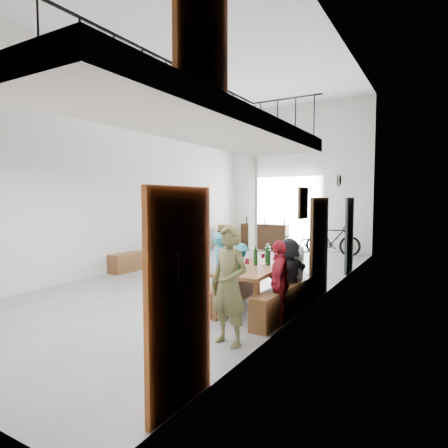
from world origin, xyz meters
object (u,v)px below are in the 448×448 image
Objects in this scene: tasting_table at (257,270)px; bicycle_near at (293,241)px; oak_barrel at (226,238)px; bench_inner at (228,293)px; side_bench at (137,260)px; host_standing at (229,285)px; serving_counter at (265,236)px.

tasting_table is 7.50m from bicycle_near.
tasting_table is 2.18× the size of oak_barrel.
bicycle_near is at bearing 96.28° from bench_inner.
oak_barrel is at bearing 112.54° from bicycle_near.
tasting_table is 1.19× the size of side_bench.
bench_inner is 4.25m from side_bench.
oak_barrel is (-3.60, 6.19, 0.27)m from bench_inner.
host_standing is at bearing -34.82° from side_bench.
host_standing is 9.19m from bicycle_near.
bicycle_near reaches higher than bench_inner.
host_standing is at bearing -167.34° from bicycle_near.
oak_barrel is 9.09m from host_standing.
serving_counter is at bearing 121.80° from host_standing.
oak_barrel is 0.60× the size of host_standing.
side_bench is at bearing 151.97° from bench_inner.
oak_barrel is 0.64× the size of bicycle_near.
bicycle_near is at bearing 24.43° from oak_barrel.
serving_counter reaches higher than bench_inner.
tasting_table is 7.50m from oak_barrel.
side_bench is (-3.89, 1.72, 0.04)m from bench_inner.
host_standing reaches higher than oak_barrel.
tasting_table is at bearing -166.82° from bicycle_near.
host_standing reaches higher than bicycle_near.
bicycle_near is (1.19, -0.12, -0.09)m from serving_counter.
serving_counter is (-3.14, 7.36, -0.22)m from tasting_table.
host_standing is at bearing -59.81° from oak_barrel.
side_bench is 1.18× the size of bicycle_near.
side_bench is 1.84× the size of oak_barrel.
bench_inner is 1.01× the size of serving_counter.
serving_counter is (1.07, 1.15, -0.00)m from oak_barrel.
side_bench is 5.79m from serving_counter.
serving_counter reaches higher than side_bench.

